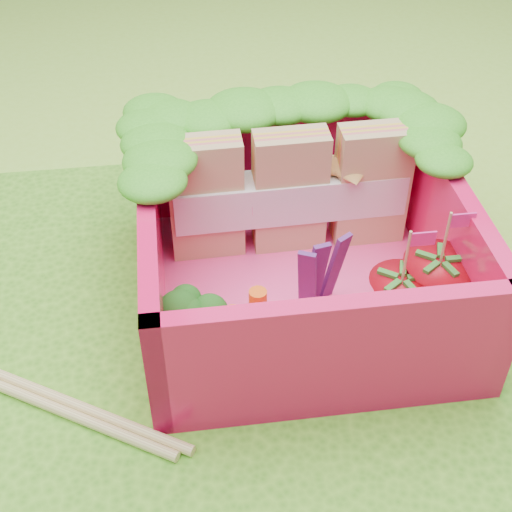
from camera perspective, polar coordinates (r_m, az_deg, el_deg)
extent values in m
plane|color=#96D83D|center=(3.02, -3.31, -6.05)|extent=(14.00, 14.00, 0.00)
cube|color=#4A9922|center=(3.01, -3.32, -5.86)|extent=(2.60, 2.60, 0.03)
cube|color=#FF418D|center=(3.11, 3.53, -2.85)|extent=(1.30, 1.30, 0.05)
cube|color=#F11455|center=(3.43, 1.84, 7.21)|extent=(1.30, 0.07, 0.55)
cube|color=#F11455|center=(2.52, 6.31, -8.20)|extent=(1.30, 0.07, 0.55)
cube|color=#F11455|center=(2.91, -8.26, -0.34)|extent=(0.07, 1.30, 0.55)
cube|color=#F11455|center=(3.11, 14.94, 1.64)|extent=(0.07, 1.30, 0.55)
ellipsoid|color=green|center=(3.20, -6.99, 11.15)|extent=(0.30, 0.30, 0.11)
ellipsoid|color=green|center=(3.20, -3.95, 11.40)|extent=(0.30, 0.30, 0.11)
ellipsoid|color=green|center=(3.21, -0.93, 11.62)|extent=(0.30, 0.30, 0.11)
ellipsoid|color=green|center=(3.23, 2.07, 11.80)|extent=(0.30, 0.30, 0.11)
ellipsoid|color=green|center=(3.26, 5.02, 11.95)|extent=(0.30, 0.30, 0.11)
ellipsoid|color=green|center=(3.30, 7.92, 12.07)|extent=(0.30, 0.30, 0.11)
ellipsoid|color=green|center=(3.35, 10.74, 12.15)|extent=(0.30, 0.30, 0.11)
ellipsoid|color=green|center=(2.79, -8.23, 6.24)|extent=(0.27, 0.27, 0.10)
ellipsoid|color=green|center=(2.90, -8.30, 7.77)|extent=(0.27, 0.27, 0.10)
ellipsoid|color=green|center=(3.02, -8.36, 9.18)|extent=(0.27, 0.27, 0.10)
ellipsoid|color=green|center=(3.14, -8.42, 10.49)|extent=(0.27, 0.27, 0.10)
ellipsoid|color=green|center=(3.27, -8.47, 11.70)|extent=(0.27, 0.27, 0.10)
ellipsoid|color=green|center=(2.98, 14.76, 7.76)|extent=(0.27, 0.27, 0.10)
ellipsoid|color=green|center=(3.09, 13.91, 9.17)|extent=(0.27, 0.27, 0.10)
ellipsoid|color=green|center=(3.21, 13.12, 10.47)|extent=(0.27, 0.27, 0.10)
ellipsoid|color=green|center=(3.32, 12.38, 11.69)|extent=(0.27, 0.27, 0.10)
ellipsoid|color=green|center=(3.44, 11.68, 12.82)|extent=(0.27, 0.27, 0.10)
cube|color=tan|center=(3.12, -4.01, 4.70)|extent=(0.33, 0.16, 0.57)
cube|color=tan|center=(3.16, 2.71, 5.23)|extent=(0.33, 0.16, 0.57)
cube|color=tan|center=(3.24, 9.21, 5.67)|extent=(0.33, 0.16, 0.57)
cube|color=white|center=(3.18, 2.70, 4.80)|extent=(1.04, 0.19, 0.20)
cylinder|color=#63A34F|center=(2.79, -5.48, -6.57)|extent=(0.12, 0.12, 0.14)
ellipsoid|color=#1A5216|center=(2.70, -5.65, -4.67)|extent=(0.34, 0.34, 0.12)
cylinder|color=#FD5C15|center=(2.73, -1.82, -6.20)|extent=(0.07, 0.07, 0.24)
cylinder|color=#FD5C15|center=(2.76, 0.15, -4.98)|extent=(0.07, 0.07, 0.28)
cube|color=#42195A|center=(2.83, 4.12, -2.19)|extent=(0.07, 0.05, 0.38)
cube|color=#42195A|center=(2.87, 4.81, -1.54)|extent=(0.07, 0.03, 0.38)
cube|color=#42195A|center=(2.91, 6.30, -0.95)|extent=(0.07, 0.06, 0.38)
cone|color=#BC0E0B|center=(2.88, 11.29, -3.81)|extent=(0.26, 0.26, 0.26)
cylinder|color=tan|center=(2.72, 11.95, -0.05)|extent=(0.01, 0.01, 0.24)
cube|color=#ED278F|center=(2.69, 13.19, 1.34)|extent=(0.10, 0.01, 0.06)
cone|color=#BC0E0B|center=(2.96, 14.08, -2.59)|extent=(0.29, 0.29, 0.29)
cylinder|color=tan|center=(2.79, 14.94, 1.40)|extent=(0.01, 0.01, 0.24)
cube|color=#ED278F|center=(2.76, 16.18, 2.77)|extent=(0.10, 0.01, 0.06)
cube|color=#5BBD3B|center=(3.16, 12.70, -1.94)|extent=(0.32, 0.21, 0.05)
cube|color=#5BBD3B|center=(2.98, 14.20, -5.31)|extent=(0.32, 0.07, 0.05)
cube|color=#5BBD3B|center=(2.89, 8.42, -6.19)|extent=(0.22, 0.31, 0.05)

